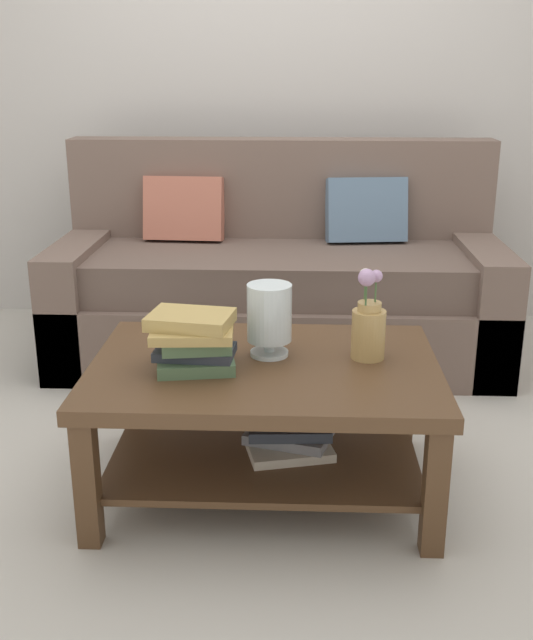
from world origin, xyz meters
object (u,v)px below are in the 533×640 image
(coffee_table, at_px, (266,400))
(book_stack_main, at_px, (194,341))
(couch, at_px, (279,285))
(glass_hurricane_vase, at_px, (269,315))
(flower_pitcher, at_px, (368,325))

(coffee_table, relative_size, book_stack_main, 3.94)
(couch, bearing_deg, book_stack_main, -99.65)
(couch, xyz_separation_m, coffee_table, (-0.01, -1.35, -0.03))
(glass_hurricane_vase, distance_m, flower_pitcher, 0.33)
(book_stack_main, bearing_deg, flower_pitcher, 11.46)
(couch, height_order, book_stack_main, couch)
(coffee_table, bearing_deg, glass_hurricane_vase, 84.66)
(glass_hurricane_vase, relative_size, flower_pitcher, 0.78)
(book_stack_main, xyz_separation_m, glass_hurricane_vase, (0.24, 0.13, 0.05))
(book_stack_main, bearing_deg, glass_hurricane_vase, 28.03)
(couch, relative_size, book_stack_main, 7.40)
(couch, height_order, coffee_table, couch)
(book_stack_main, bearing_deg, coffee_table, 13.52)
(coffee_table, relative_size, glass_hurricane_vase, 4.63)
(couch, relative_size, flower_pitcher, 6.82)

